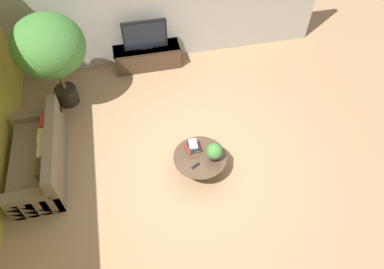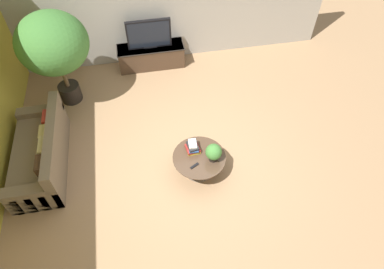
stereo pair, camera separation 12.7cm
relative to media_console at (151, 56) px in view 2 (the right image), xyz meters
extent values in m
plane|color=#9E7A56|center=(0.38, -2.94, -0.27)|extent=(24.00, 24.00, 0.00)
cube|color=#473323|center=(0.00, 0.00, -0.01)|extent=(1.47, 0.48, 0.52)
cube|color=#2D2823|center=(0.00, 0.00, 0.24)|extent=(1.50, 0.50, 0.02)
cube|color=black|center=(0.00, 0.00, 0.58)|extent=(0.97, 0.08, 0.66)
cube|color=black|center=(0.00, -0.04, 0.58)|extent=(0.89, 0.00, 0.59)
cube|color=black|center=(0.00, 0.00, 0.26)|extent=(0.29, 0.13, 0.02)
cylinder|color=#756656|center=(0.48, -3.14, -0.26)|extent=(0.50, 0.50, 0.02)
cylinder|color=#756656|center=(0.48, -3.14, -0.07)|extent=(0.10, 0.10, 0.39)
cylinder|color=#4C3828|center=(0.48, -3.14, 0.13)|extent=(0.91, 0.91, 0.02)
cube|color=brown|center=(-2.26, -2.46, -0.06)|extent=(0.84, 1.96, 0.42)
cube|color=brown|center=(-1.92, -2.46, 0.36)|extent=(0.16, 1.96, 0.42)
cube|color=brown|center=(-2.26, -1.58, 0.00)|extent=(0.84, 0.20, 0.54)
cube|color=brown|center=(-2.26, -3.34, 0.00)|extent=(0.84, 0.20, 0.54)
cube|color=#B23328|center=(-2.08, -1.95, 0.29)|extent=(0.16, 0.32, 0.30)
cube|color=tan|center=(-2.08, -2.29, 0.29)|extent=(0.16, 0.30, 0.28)
cube|color=tan|center=(-2.08, -2.63, 0.31)|extent=(0.17, 0.36, 0.34)
cube|color=#422D1E|center=(-2.08, -2.97, 0.29)|extent=(0.14, 0.32, 0.29)
cylinder|color=black|center=(-1.80, -0.81, -0.08)|extent=(0.43, 0.43, 0.37)
cylinder|color=brown|center=(-1.80, -0.81, 0.33)|extent=(0.08, 0.08, 0.46)
ellipsoid|color=#3D7533|center=(-1.80, -0.81, 1.13)|extent=(1.32, 1.32, 1.14)
cylinder|color=black|center=(0.70, -3.23, 0.19)|extent=(0.15, 0.15, 0.08)
sphere|color=#3D7533|center=(0.70, -3.23, 0.35)|extent=(0.28, 0.28, 0.28)
cube|color=gold|center=(0.40, -2.98, 0.16)|extent=(0.22, 0.22, 0.03)
cube|color=#A32823|center=(0.40, -2.97, 0.20)|extent=(0.25, 0.25, 0.04)
cube|color=#2D4C84|center=(0.40, -2.97, 0.23)|extent=(0.17, 0.26, 0.02)
cube|color=#232326|center=(0.40, -2.98, 0.26)|extent=(0.20, 0.25, 0.04)
cube|color=beige|center=(0.40, -2.96, 0.30)|extent=(0.15, 0.21, 0.03)
cube|color=black|center=(0.36, -3.31, 0.15)|extent=(0.16, 0.11, 0.02)
camera|label=1|loc=(-0.42, -6.49, 4.82)|focal=32.00mm
camera|label=2|loc=(-0.29, -6.52, 4.82)|focal=32.00mm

